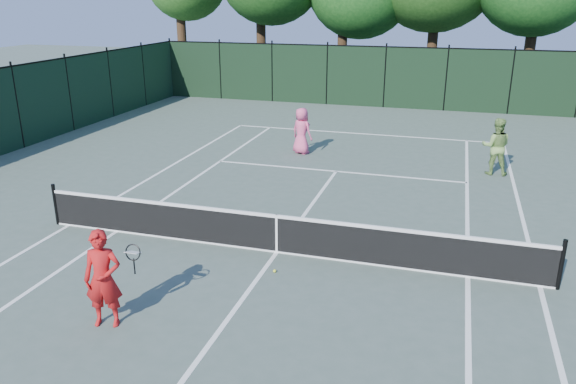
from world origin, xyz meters
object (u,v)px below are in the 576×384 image
(loose_ball_midcourt, at_px, (275,271))
(player_pink, at_px, (302,131))
(coach, at_px, (103,279))
(player_green, at_px, (496,146))

(loose_ball_midcourt, bearing_deg, player_pink, 101.91)
(coach, bearing_deg, player_pink, 72.22)
(coach, distance_m, player_pink, 11.83)
(coach, xyz_separation_m, player_pink, (0.28, 11.83, -0.05))
(player_green, height_order, loose_ball_midcourt, player_green)
(player_green, bearing_deg, coach, 58.29)
(coach, relative_size, loose_ball_midcourt, 26.07)
(player_pink, bearing_deg, coach, 112.65)
(player_pink, xyz_separation_m, player_green, (6.59, -0.64, 0.08))
(player_green, bearing_deg, player_pink, -5.70)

